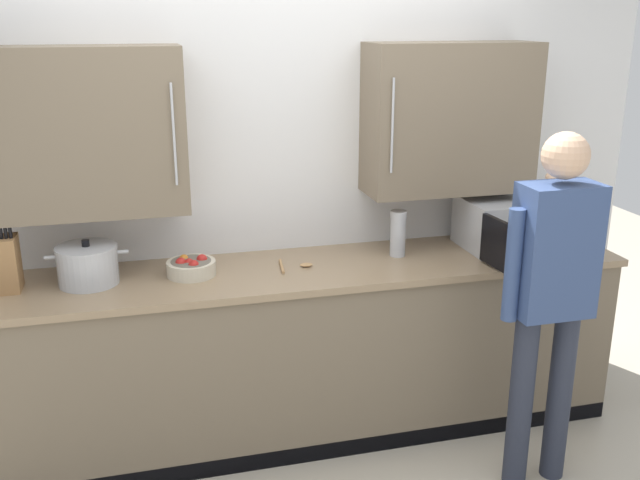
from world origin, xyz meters
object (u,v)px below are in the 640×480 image
fruit_bowl (191,267)px  thermos_flask (398,233)px  microwave_oven (511,224)px  person_figure (551,283)px  wooden_spoon (295,265)px  stock_pot (88,265)px  knife_block (6,263)px

fruit_bowl → thermos_flask: thermos_flask is taller
microwave_oven → person_figure: 0.73m
wooden_spoon → stock_pot: bearing=178.6°
fruit_bowl → stock_pot: (-0.47, 0.01, 0.05)m
knife_block → thermos_flask: bearing=0.4°
stock_pot → microwave_oven: bearing=-0.0°
thermos_flask → knife_block: bearing=-179.6°
thermos_flask → knife_block: 1.88m
microwave_oven → knife_block: 2.51m
microwave_oven → stock_pot: size_ratio=2.09×
thermos_flask → stock_pot: bearing=-179.3°
fruit_bowl → person_figure: person_figure is taller
wooden_spoon → knife_block: (-1.33, 0.03, 0.12)m
microwave_oven → thermos_flask: bearing=178.3°
thermos_flask → knife_block: (-1.88, -0.01, 0.01)m
knife_block → person_figure: (2.32, -0.71, -0.06)m
wooden_spoon → fruit_bowl: fruit_bowl is taller
person_figure → microwave_oven: bearing=75.0°
wooden_spoon → stock_pot: 0.98m
knife_block → stock_pot: bearing=-0.7°
stock_pot → fruit_bowl: bearing=-0.6°
stock_pot → thermos_flask: thermos_flask is taller
wooden_spoon → fruit_bowl: size_ratio=0.80×
microwave_oven → wooden_spoon: microwave_oven is taller
fruit_bowl → microwave_oven: bearing=0.2°
person_figure → stock_pot: bearing=160.3°
wooden_spoon → fruit_bowl: 0.51m
knife_block → person_figure: size_ratio=0.20×
fruit_bowl → person_figure: (1.51, -0.70, 0.03)m
microwave_oven → fruit_bowl: microwave_oven is taller
knife_block → person_figure: person_figure is taller
microwave_oven → fruit_bowl: bearing=-179.8°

